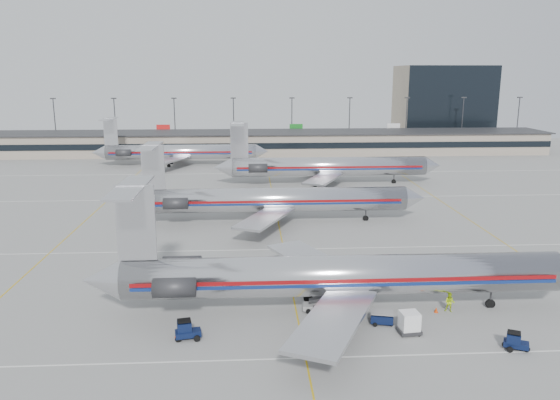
{
  "coord_description": "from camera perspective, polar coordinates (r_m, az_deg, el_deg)",
  "views": [
    {
      "loc": [
        -4.33,
        -57.72,
        22.35
      ],
      "look_at": [
        0.04,
        19.11,
        4.5
      ],
      "focal_mm": 35.0,
      "sensor_mm": 36.0,
      "label": 1
    }
  ],
  "objects": [
    {
      "name": "belt_loader",
      "position": [
        53.62,
        4.44,
        -10.92
      ],
      "size": [
        4.3,
        1.68,
        2.23
      ],
      "rotation": [
        0.0,
        0.0,
        -0.11
      ],
      "color": "gray",
      "rests_on": "ground"
    },
    {
      "name": "distant_building",
      "position": [
        197.46,
        16.62,
        9.66
      ],
      "size": [
        30.0,
        20.0,
        25.0
      ],
      "primitive_type": "cube",
      "color": "tan",
      "rests_on": "ground"
    },
    {
      "name": "cart_outer",
      "position": [
        48.35,
        4.77,
        -13.67
      ],
      "size": [
        2.51,
        2.15,
        1.2
      ],
      "rotation": [
        0.0,
        0.0,
        -0.39
      ],
      "color": "#091233",
      "rests_on": "ground"
    },
    {
      "name": "cart_inner",
      "position": [
        51.84,
        10.6,
        -11.97
      ],
      "size": [
        2.27,
        1.8,
        1.14
      ],
      "rotation": [
        0.0,
        0.0,
        -0.23
      ],
      "color": "#091233",
      "rests_on": "ground"
    },
    {
      "name": "tug_center",
      "position": [
        47.01,
        4.84,
        -14.25
      ],
      "size": [
        2.45,
        1.79,
        1.8
      ],
      "rotation": [
        0.0,
        0.0,
        -0.35
      ],
      "color": "#091233",
      "rests_on": "ground"
    },
    {
      "name": "jet_foreground",
      "position": [
        52.52,
        5.58,
        -7.81
      ],
      "size": [
        48.66,
        28.65,
        12.74
      ],
      "color": "silver",
      "rests_on": "ground"
    },
    {
      "name": "tug_left",
      "position": [
        48.88,
        -9.75,
        -13.29
      ],
      "size": [
        2.36,
        1.49,
        1.78
      ],
      "rotation": [
        0.0,
        0.0,
        0.19
      ],
      "color": "#091233",
      "rests_on": "ground"
    },
    {
      "name": "terminal",
      "position": [
        156.93,
        -1.66,
        6.03
      ],
      "size": [
        162.0,
        17.0,
        6.25
      ],
      "color": "gray",
      "rests_on": "ground"
    },
    {
      "name": "cone_right",
      "position": [
        55.38,
        16.0,
        -10.98
      ],
      "size": [
        0.49,
        0.49,
        0.53
      ],
      "primitive_type": "cone",
      "rotation": [
        0.0,
        0.0,
        0.3
      ],
      "color": "red",
      "rests_on": "ground"
    },
    {
      "name": "jet_back_row",
      "position": [
        138.26,
        -10.65,
        4.98
      ],
      "size": [
        43.52,
        26.77,
        11.9
      ],
      "color": "silver",
      "rests_on": "ground"
    },
    {
      "name": "apron_markings",
      "position": [
        71.44,
        0.39,
        -5.16
      ],
      "size": [
        160.0,
        0.15,
        0.02
      ],
      "primitive_type": "cube",
      "color": "silver",
      "rests_on": "ground"
    },
    {
      "name": "jet_third_row",
      "position": [
        112.91,
        4.64,
        3.53
      ],
      "size": [
        47.13,
        28.99,
        12.89
      ],
      "color": "silver",
      "rests_on": "ground"
    },
    {
      "name": "ramp_worker_far",
      "position": [
        55.63,
        17.32,
        -10.19
      ],
      "size": [
        1.15,
        1.06,
        1.91
      ],
      "primitive_type": "imported",
      "rotation": [
        0.0,
        0.0,
        -0.47
      ],
      "color": "#B6DC14",
      "rests_on": "ground"
    },
    {
      "name": "light_mast_row",
      "position": [
        170.33,
        -1.81,
        8.42
      ],
      "size": [
        163.6,
        0.4,
        15.28
      ],
      "color": "#38383D",
      "rests_on": "ground"
    },
    {
      "name": "cone_left",
      "position": [
        49.54,
        -10.76,
        -13.66
      ],
      "size": [
        0.44,
        0.44,
        0.53
      ],
      "primitive_type": "cone",
      "rotation": [
        0.0,
        0.0,
        -0.14
      ],
      "color": "red",
      "rests_on": "ground"
    },
    {
      "name": "tug_right",
      "position": [
        50.52,
        23.35,
        -13.43
      ],
      "size": [
        2.19,
        1.73,
        1.59
      ],
      "rotation": [
        0.0,
        0.0,
        -0.45
      ],
      "color": "#091233",
      "rests_on": "ground"
    },
    {
      "name": "ramp_worker_near",
      "position": [
        51.74,
        6.69,
        -11.51
      ],
      "size": [
        0.79,
        0.71,
        1.82
      ],
      "primitive_type": "imported",
      "rotation": [
        0.0,
        0.0,
        0.51
      ],
      "color": "#B0DC14",
      "rests_on": "ground"
    },
    {
      "name": "jet_second_row",
      "position": [
        83.51,
        -1.05,
        0.04
      ],
      "size": [
        46.65,
        27.47,
        12.21
      ],
      "color": "silver",
      "rests_on": "ground"
    },
    {
      "name": "uld_container",
      "position": [
        50.39,
        13.36,
        -12.37
      ],
      "size": [
        2.05,
        1.77,
        2.0
      ],
      "rotation": [
        0.0,
        0.0,
        0.11
      ],
      "color": "#2D2D30",
      "rests_on": "ground"
    },
    {
      "name": "ground",
      "position": [
        62.05,
        0.98,
        -8.05
      ],
      "size": [
        260.0,
        260.0,
        0.0
      ],
      "primitive_type": "plane",
      "color": "gray",
      "rests_on": "ground"
    }
  ]
}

